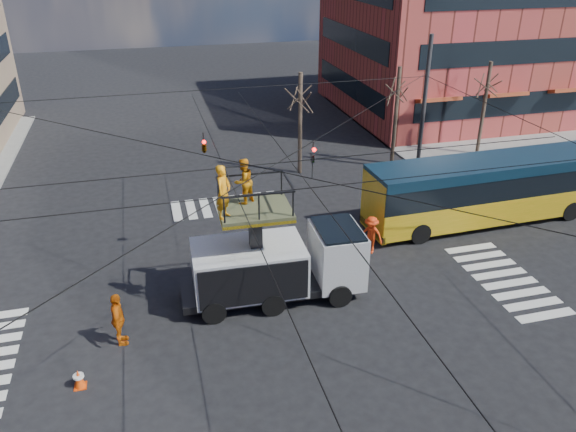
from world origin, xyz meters
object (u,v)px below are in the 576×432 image
at_px(utility_truck, 277,253).
at_px(city_bus, 493,188).
at_px(traffic_cone, 79,378).
at_px(flagger, 371,235).
at_px(worker_ground, 118,320).

xyz_separation_m(utility_truck, city_bus, (11.83, 3.79, -0.23)).
distance_m(traffic_cone, flagger, 13.27).
xyz_separation_m(traffic_cone, worker_ground, (1.26, 1.87, 0.67)).
height_order(traffic_cone, flagger, flagger).
bearing_deg(city_bus, worker_ground, -165.46).
bearing_deg(worker_ground, utility_truck, -75.79).
relative_size(traffic_cone, worker_ground, 0.33).
distance_m(traffic_cone, worker_ground, 2.35).
distance_m(utility_truck, worker_ground, 6.17).
relative_size(city_bus, traffic_cone, 19.68).
relative_size(city_bus, flagger, 7.35).
height_order(city_bus, traffic_cone, city_bus).
height_order(worker_ground, flagger, worker_ground).
bearing_deg(utility_truck, traffic_cone, -153.21).
bearing_deg(traffic_cone, worker_ground, 55.96).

